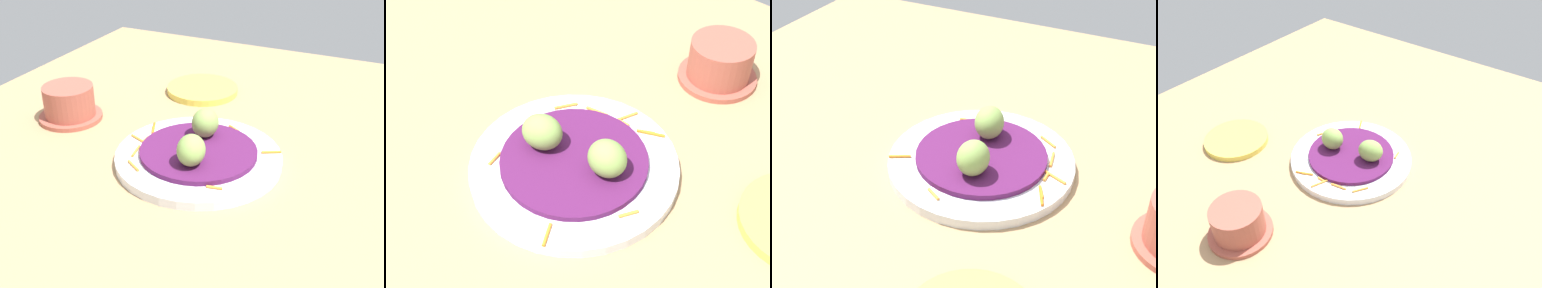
# 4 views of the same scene
# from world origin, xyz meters

# --- Properties ---
(table_surface) EXTENTS (1.10, 1.10, 0.02)m
(table_surface) POSITION_xyz_m (0.00, 0.00, 0.01)
(table_surface) COLOR tan
(table_surface) RESTS_ON ground
(main_plate) EXTENTS (0.26, 0.26, 0.01)m
(main_plate) POSITION_xyz_m (-0.05, -0.03, 0.03)
(main_plate) COLOR silver
(main_plate) RESTS_ON table_surface
(cabbage_bed) EXTENTS (0.18, 0.18, 0.01)m
(cabbage_bed) POSITION_xyz_m (-0.05, -0.03, 0.04)
(cabbage_bed) COLOR #51194C
(cabbage_bed) RESTS_ON main_plate
(carrot_garnish) EXTENTS (0.24, 0.19, 0.00)m
(carrot_garnish) POSITION_xyz_m (-0.09, -0.03, 0.04)
(carrot_garnish) COLOR orange
(carrot_garnish) RESTS_ON main_plate
(guac_scoop_left) EXTENTS (0.04, 0.05, 0.05)m
(guac_scoop_left) POSITION_xyz_m (-0.06, 0.01, 0.07)
(guac_scoop_left) COLOR #84A851
(guac_scoop_left) RESTS_ON cabbage_bed
(guac_scoop_center) EXTENTS (0.05, 0.06, 0.05)m
(guac_scoop_center) POSITION_xyz_m (-0.04, -0.07, 0.07)
(guac_scoop_center) COLOR #84A851
(guac_scoop_center) RESTS_ON cabbage_bed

